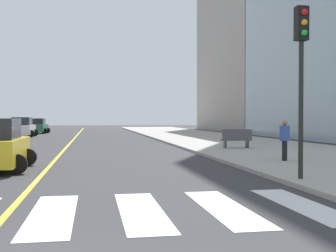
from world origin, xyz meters
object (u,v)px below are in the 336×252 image
object	(u,v)px
traffic_light_near_corner	(301,58)
pedestrian_waiting_east	(285,138)
car_green_nearest	(38,126)
car_white_second	(22,128)
park_bench	(236,139)

from	to	relation	value
traffic_light_near_corner	pedestrian_waiting_east	bearing A→B (deg)	-110.31
pedestrian_waiting_east	car_green_nearest	bearing A→B (deg)	-141.76
car_green_nearest	traffic_light_near_corner	distance (m)	45.96
car_white_second	pedestrian_waiting_east	size ratio (longest dim) A/B	2.66
traffic_light_near_corner	park_bench	distance (m)	13.30
car_white_second	pedestrian_waiting_east	world-z (taller)	car_white_second
car_white_second	traffic_light_near_corner	world-z (taller)	traffic_light_near_corner
car_white_second	traffic_light_near_corner	xyz separation A→B (m)	(13.16, -34.40, 2.75)
traffic_light_near_corner	car_green_nearest	bearing A→B (deg)	-73.80
car_white_second	park_bench	bearing A→B (deg)	-53.94
park_bench	car_green_nearest	bearing A→B (deg)	30.41
car_green_nearest	car_white_second	world-z (taller)	car_white_second
car_white_second	traffic_light_near_corner	bearing A→B (deg)	-68.69
car_white_second	car_green_nearest	bearing A→B (deg)	88.18
traffic_light_near_corner	pedestrian_waiting_east	distance (m)	6.06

